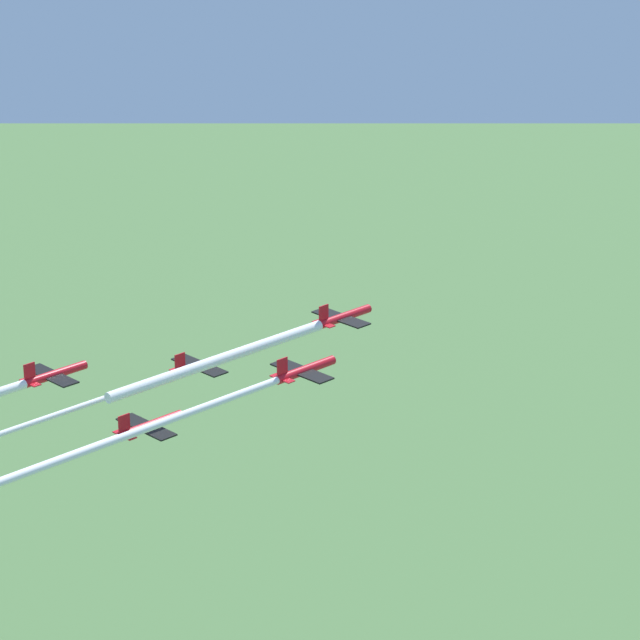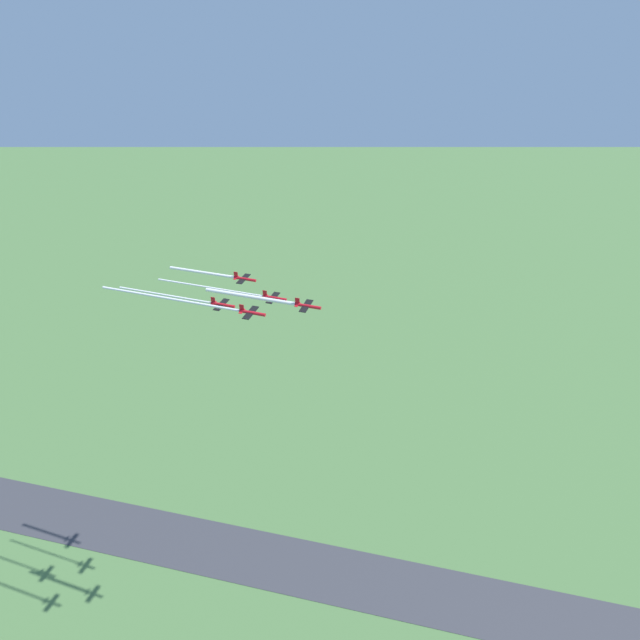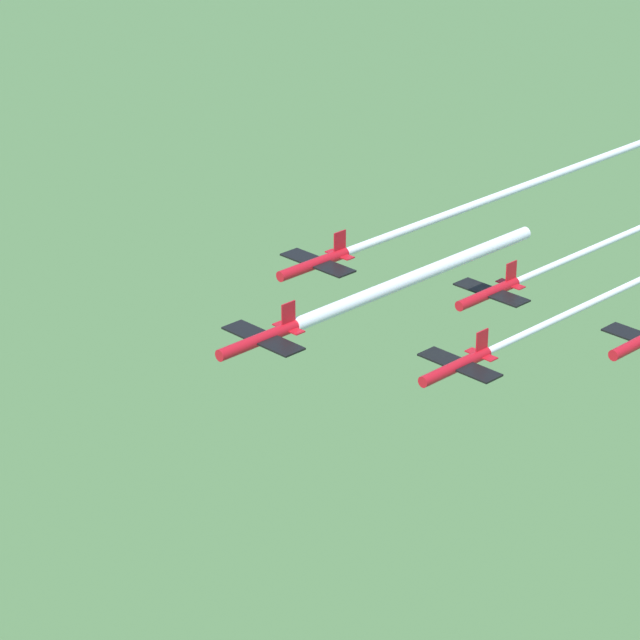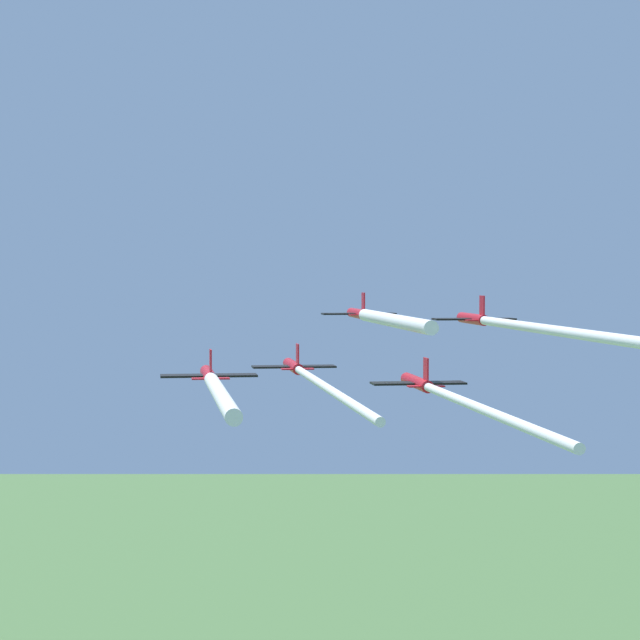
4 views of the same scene
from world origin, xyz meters
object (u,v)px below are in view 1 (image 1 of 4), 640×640
(jet_1, at_px, (201,365))
(jet_3, at_px, (53,375))
(jet_2, at_px, (303,370))
(jet_0, at_px, (342,317))
(jet_4, at_px, (148,426))

(jet_1, height_order, jet_3, jet_3)
(jet_2, bearing_deg, jet_3, -150.46)
(jet_0, height_order, jet_3, jet_0)
(jet_1, distance_m, jet_2, 19.86)
(jet_0, distance_m, jet_4, 33.16)
(jet_1, distance_m, jet_3, 18.99)
(jet_4, bearing_deg, jet_0, 90.00)
(jet_2, relative_size, jet_4, 1.00)
(jet_1, xyz_separation_m, jet_3, (16.75, 8.93, 0.52))
(jet_3, bearing_deg, jet_4, 0.00)
(jet_4, bearing_deg, jet_3, -180.00)
(jet_0, bearing_deg, jet_4, -90.00)
(jet_0, xyz_separation_m, jet_4, (17.09, 27.92, -5.32))
(jet_2, bearing_deg, jet_4, -120.47)
(jet_0, relative_size, jet_3, 1.00)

